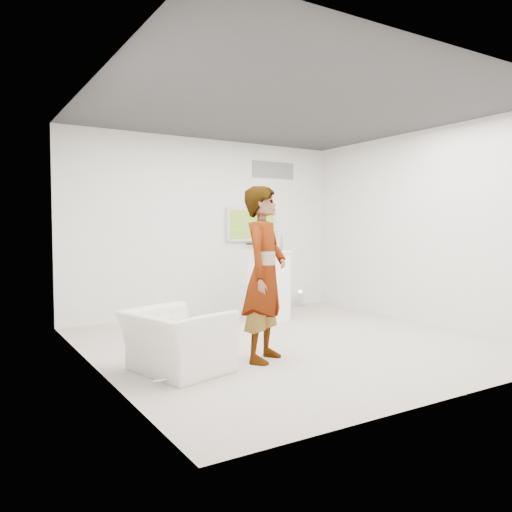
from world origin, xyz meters
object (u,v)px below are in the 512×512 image
pedestal (269,286)px  tv (251,224)px  person (265,274)px  armchair (177,341)px  floor_uplight (300,298)px

pedestal → tv: bearing=73.9°
person → armchair: bearing=138.3°
armchair → pedestal: pedestal is taller
tv → pedestal: 1.49m
person → floor_uplight: 4.03m
tv → armchair: tv is taller
person → floor_uplight: bearing=10.6°
armchair → person: bearing=-109.7°
person → armchair: (-1.02, 0.08, -0.65)m
person → pedestal: 2.41m
tv → armchair: bearing=-132.1°
person → floor_uplight: person is taller
floor_uplight → pedestal: bearing=-144.4°
person → floor_uplight: (2.66, 2.91, -0.83)m
tv → floor_uplight: (1.01, -0.12, -1.40)m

